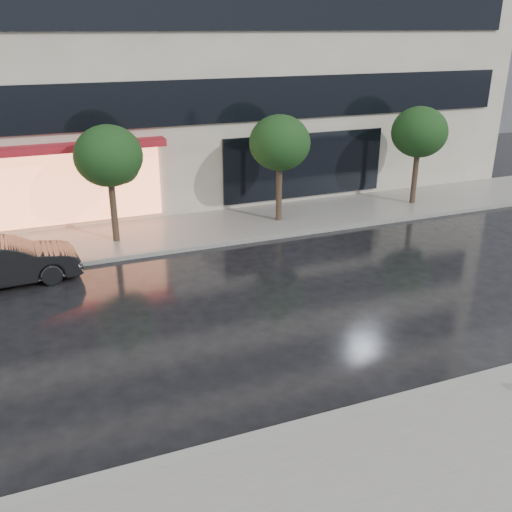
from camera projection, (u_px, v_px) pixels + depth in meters
ground at (341, 383)px, 11.76m from camera, size 120.00×120.00×0.00m
sidewalk_near at (444, 492)px, 8.94m from camera, size 60.00×4.50×0.12m
sidewalk_far at (200, 229)px, 20.57m from camera, size 60.00×3.50×0.12m
curb_near at (367, 409)px, 10.87m from camera, size 60.00×0.25×0.14m
curb_far at (215, 245)px, 19.06m from camera, size 60.00×0.25×0.14m
bg_building_right at (468, 9)px, 41.81m from camera, size 12.00×12.00×16.00m
tree_mid_west at (110, 158)px, 18.30m from camera, size 2.20×2.20×3.99m
tree_mid_east at (281, 145)px, 20.36m from camera, size 2.20×2.20×3.99m
tree_far_east at (420, 134)px, 22.42m from camera, size 2.20×2.20×3.99m
parked_car at (4, 262)px, 16.05m from camera, size 4.17×1.72×1.34m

